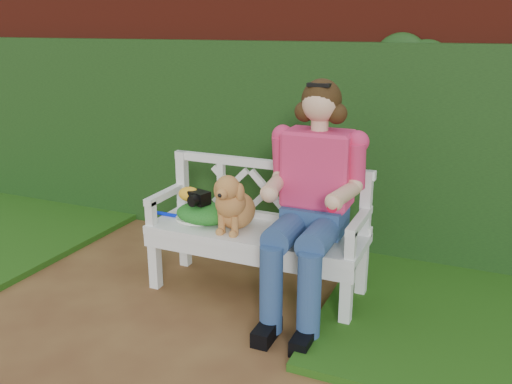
% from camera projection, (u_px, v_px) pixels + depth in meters
% --- Properties ---
extents(ground, '(60.00, 60.00, 0.00)m').
position_uv_depth(ground, '(132.00, 321.00, 3.49)').
color(ground, '#54301B').
extents(brick_wall, '(10.00, 0.30, 2.20)m').
position_uv_depth(brick_wall, '(251.00, 110.00, 4.82)').
color(brick_wall, '#5C190E').
rests_on(brick_wall, ground).
extents(ivy_hedge, '(10.00, 0.18, 1.70)m').
position_uv_depth(ivy_hedge, '(241.00, 142.00, 4.70)').
color(ivy_hedge, '#1E4715').
rests_on(ivy_hedge, ground).
extents(garden_bench, '(1.64, 0.79, 0.48)m').
position_uv_depth(garden_bench, '(256.00, 262.00, 3.79)').
color(garden_bench, white).
rests_on(garden_bench, ground).
extents(seated_woman, '(0.67, 0.88, 1.54)m').
position_uv_depth(seated_woman, '(315.00, 197.00, 3.45)').
color(seated_woman, red).
rests_on(seated_woman, ground).
extents(dog, '(0.32, 0.41, 0.41)m').
position_uv_depth(dog, '(234.00, 201.00, 3.66)').
color(dog, '#936224').
rests_on(dog, garden_bench).
extents(tennis_racket, '(0.62, 0.38, 0.03)m').
position_uv_depth(tennis_racket, '(192.00, 218.00, 3.89)').
color(tennis_racket, white).
rests_on(tennis_racket, garden_bench).
extents(green_bag, '(0.45, 0.36, 0.14)m').
position_uv_depth(green_bag, '(204.00, 213.00, 3.84)').
color(green_bag, '#19831E').
rests_on(green_bag, garden_bench).
extents(camera_item, '(0.16, 0.14, 0.09)m').
position_uv_depth(camera_item, '(199.00, 198.00, 3.79)').
color(camera_item, black).
rests_on(camera_item, green_bag).
extents(baseball_glove, '(0.17, 0.13, 0.10)m').
position_uv_depth(baseball_glove, '(189.00, 194.00, 3.84)').
color(baseball_glove, '#F5A720').
rests_on(baseball_glove, green_bag).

